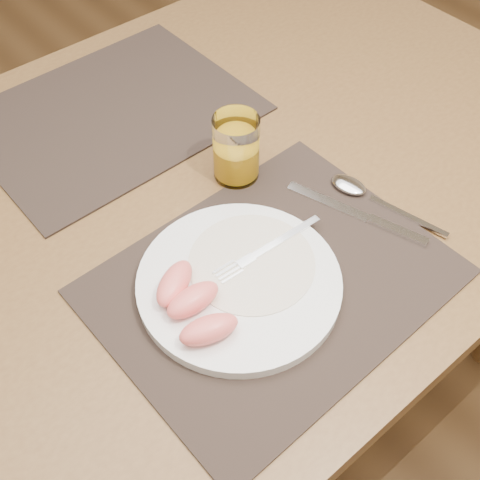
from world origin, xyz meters
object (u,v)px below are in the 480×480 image
placemat_far (112,113)px  spoon (357,189)px  fork (260,253)px  knife (368,218)px  plate (239,283)px  juice_glass (236,151)px  placemat_near (273,281)px  table (195,219)px

placemat_far → spoon: bearing=-65.5°
fork → knife: bearing=-14.3°
plate → juice_glass: 0.22m
placemat_near → plate: 0.05m
plate → spoon: 0.25m
plate → fork: bearing=16.4°
table → juice_glass: size_ratio=13.25×
fork → knife: size_ratio=0.82×
plate → knife: plate is taller
placemat_far → plate: 0.42m
spoon → juice_glass: size_ratio=1.81×
table → juice_glass: juice_glass is taller
placemat_near → juice_glass: size_ratio=4.26×
juice_glass → fork: bearing=-119.0°
placemat_far → fork: 0.41m
plate → juice_glass: bearing=51.3°
placemat_far → fork: fork is taller
placemat_far → fork: size_ratio=2.57×
knife → juice_glass: bearing=113.6°
plate → knife: size_ratio=1.26×
placemat_near → spoon: (0.21, 0.04, 0.01)m
placemat_near → plate: bearing=152.3°
fork → spoon: size_ratio=0.92×
plate → fork: (0.05, 0.01, 0.01)m
placemat_near → placemat_far: 0.44m
knife → table: bearing=123.2°
placemat_near → knife: (0.18, -0.01, 0.00)m
table → knife: knife is taller
table → placemat_near: placemat_near is taller
placemat_near → juice_glass: juice_glass is taller
plate → juice_glass: size_ratio=2.56×
table → placemat_far: bearing=91.2°
placemat_near → placemat_far: (0.02, 0.44, 0.00)m
table → knife: (0.15, -0.23, 0.09)m
plate → juice_glass: juice_glass is taller
plate → spoon: (0.25, 0.02, -0.00)m
placemat_far → fork: bearing=-92.3°
knife → spoon: 0.06m
placemat_near → spoon: size_ratio=2.36×
placemat_near → spoon: 0.21m
placemat_near → spoon: spoon is taller
plate → fork: fork is taller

